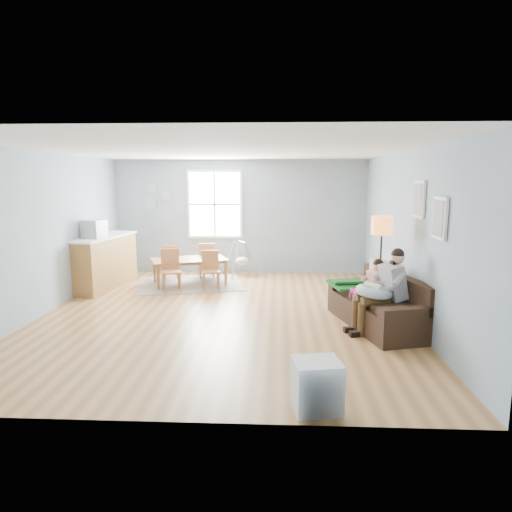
# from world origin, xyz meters

# --- Properties ---
(room) EXTENTS (8.40, 9.40, 3.90)m
(room) POSITION_xyz_m (0.00, 0.00, 2.42)
(room) COLOR #996336
(window) EXTENTS (1.32, 0.08, 1.62)m
(window) POSITION_xyz_m (-0.60, 3.46, 1.65)
(window) COLOR white
(window) RESTS_ON room
(pictures) EXTENTS (0.05, 1.34, 0.74)m
(pictures) POSITION_xyz_m (2.97, -1.05, 1.85)
(pictures) COLOR white
(pictures) RESTS_ON room
(wall_plates) EXTENTS (0.67, 0.02, 0.66)m
(wall_plates) POSITION_xyz_m (-2.00, 3.47, 1.83)
(wall_plates) COLOR #94A9B2
(wall_plates) RESTS_ON room
(sofa) EXTENTS (1.34, 2.12, 0.80)m
(sofa) POSITION_xyz_m (2.51, -0.53, 0.28)
(sofa) COLOR black
(sofa) RESTS_ON room
(green_throw) EXTENTS (1.03, 0.89, 0.04)m
(green_throw) POSITION_xyz_m (2.26, 0.09, 0.51)
(green_throw) COLOR #145A23
(green_throw) RESTS_ON sofa
(beige_pillow) EXTENTS (0.22, 0.47, 0.46)m
(beige_pillow) POSITION_xyz_m (2.57, 0.02, 0.72)
(beige_pillow) COLOR tan
(beige_pillow) RESTS_ON sofa
(father) EXTENTS (0.92, 0.56, 1.25)m
(father) POSITION_xyz_m (2.46, -0.83, 0.67)
(father) COLOR gray
(father) RESTS_ON sofa
(nursing_pillow) EXTENTS (0.67, 0.66, 0.22)m
(nursing_pillow) POSITION_xyz_m (2.32, -0.87, 0.62)
(nursing_pillow) COLOR silver
(nursing_pillow) RESTS_ON father
(infant) EXTENTS (0.26, 0.33, 0.13)m
(infant) POSITION_xyz_m (2.30, -0.84, 0.69)
(infant) COLOR silver
(infant) RESTS_ON nursing_pillow
(toddler) EXTENTS (0.56, 0.36, 0.83)m
(toddler) POSITION_xyz_m (2.39, -0.37, 0.68)
(toddler) COLOR silver
(toddler) RESTS_ON sofa
(floor_lamp) EXTENTS (0.34, 0.34, 1.67)m
(floor_lamp) POSITION_xyz_m (2.56, -0.13, 1.38)
(floor_lamp) COLOR black
(floor_lamp) RESTS_ON room
(storage_cube) EXTENTS (0.52, 0.48, 0.50)m
(storage_cube) POSITION_xyz_m (1.29, -3.20, 0.25)
(storage_cube) COLOR white
(storage_cube) RESTS_ON room
(rug) EXTENTS (2.54, 2.15, 0.01)m
(rug) POSITION_xyz_m (-0.98, 2.14, 0.01)
(rug) COLOR gray
(rug) RESTS_ON room
(dining_table) EXTENTS (1.79, 1.39, 0.55)m
(dining_table) POSITION_xyz_m (-0.98, 2.14, 0.28)
(dining_table) COLOR brown
(dining_table) RESTS_ON rug
(chair_sw) EXTENTS (0.49, 0.49, 0.85)m
(chair_sw) POSITION_xyz_m (-1.24, 1.52, 0.48)
(chair_sw) COLOR #9E6236
(chair_sw) RESTS_ON rug
(chair_se) EXTENTS (0.43, 0.43, 0.80)m
(chair_se) POSITION_xyz_m (-0.46, 1.70, 0.44)
(chair_se) COLOR #9E6236
(chair_se) RESTS_ON rug
(chair_nw) EXTENTS (0.44, 0.44, 0.79)m
(chair_nw) POSITION_xyz_m (-1.49, 2.58, 0.44)
(chair_nw) COLOR #9E6236
(chair_nw) RESTS_ON rug
(chair_ne) EXTENTS (0.46, 0.46, 0.81)m
(chair_ne) POSITION_xyz_m (-0.72, 2.77, 0.45)
(chair_ne) COLOR #9E6236
(chair_ne) RESTS_ON rug
(counter) EXTENTS (0.83, 2.00, 1.09)m
(counter) POSITION_xyz_m (-2.70, 1.80, 0.55)
(counter) COLOR brown
(counter) RESTS_ON room
(monitor) EXTENTS (0.46, 0.45, 0.36)m
(monitor) POSITION_xyz_m (-2.74, 1.43, 1.27)
(monitor) COLOR #AEAEB3
(monitor) RESTS_ON counter
(baby_swing) EXTENTS (1.05, 1.05, 0.81)m
(baby_swing) POSITION_xyz_m (0.07, 3.10, 0.36)
(baby_swing) COLOR #AEAEB3
(baby_swing) RESTS_ON room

